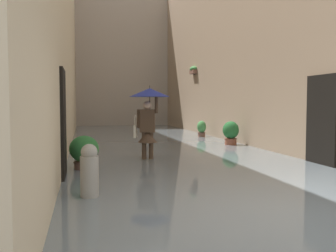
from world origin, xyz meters
name	(u,v)px	position (x,y,z in m)	size (l,w,h in m)	color
ground_plane	(150,143)	(0.00, -9.92, 0.00)	(60.00, 60.00, 0.00)	slate
flood_water	(150,142)	(0.00, -9.92, 0.05)	(6.69, 25.84, 0.09)	slate
building_facade_left	(244,12)	(-3.84, -9.92, 5.21)	(2.04, 23.84, 10.43)	gray
building_facade_far	(121,62)	(0.00, -20.74, 4.29)	(9.49, 1.80, 8.58)	#A89989
person_wading	(149,108)	(0.89, -5.20, 1.41)	(1.06, 1.06, 1.99)	#4C4233
potted_plant_far_left	(231,133)	(-2.46, -7.85, 0.50)	(0.56, 0.56, 0.91)	brown
potted_plant_near_left	(202,129)	(-2.44, -11.03, 0.42)	(0.39, 0.39, 0.78)	brown
potted_plant_near_right	(84,152)	(2.53, -4.09, 0.46)	(0.64, 0.64, 0.82)	brown
mooring_bollard	(89,174)	(2.46, -1.54, 0.46)	(0.28, 0.28, 0.91)	gray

